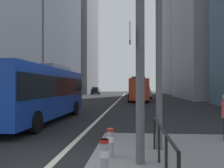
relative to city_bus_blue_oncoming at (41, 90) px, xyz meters
name	(u,v)px	position (x,y,z in m)	size (l,w,h in m)	color
ground_plane	(112,106)	(3.25, 12.13, -1.84)	(160.00, 160.00, 0.00)	black
lane_centre_line	(118,101)	(3.25, 22.13, -1.83)	(0.20, 80.00, 0.01)	beige
office_tower_left_mid	(43,1)	(-12.75, 33.99, 17.65)	(10.25, 25.96, 38.97)	slate
office_tower_left_far	(74,35)	(-12.75, 60.85, 16.44)	(12.29, 21.88, 36.55)	#9E9EA3
city_bus_blue_oncoming	(41,90)	(0.00, 0.00, 0.00)	(2.83, 10.85, 3.40)	#14389E
city_bus_red_receding	(137,88)	(6.09, 21.60, 0.00)	(2.88, 11.08, 3.40)	red
city_bus_red_distant	(135,88)	(5.93, 44.66, 0.00)	(2.93, 10.75, 3.40)	#198456
car_oncoming_mid	(95,91)	(-4.19, 48.82, -0.85)	(2.09, 4.12, 1.94)	black
car_receding_near	(145,93)	(7.72, 30.68, -0.84)	(2.10, 4.57, 1.94)	silver
traffic_signal_gantry	(58,6)	(3.48, -7.82, 2.28)	(6.25, 0.65, 6.00)	#515156
bollard_right	(104,156)	(4.79, -8.82, -1.24)	(0.20, 0.20, 0.80)	#99999E
bollard_back	(110,141)	(4.79, -7.36, -1.25)	(0.20, 0.20, 0.78)	#99999E
pedestrian_railing	(162,140)	(6.05, -8.34, -0.97)	(0.06, 3.99, 0.98)	black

